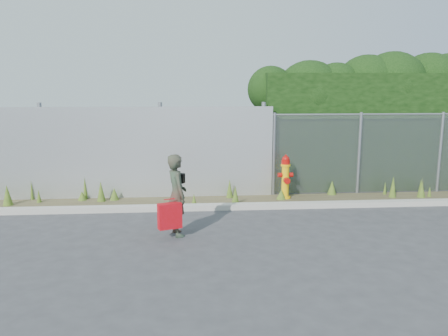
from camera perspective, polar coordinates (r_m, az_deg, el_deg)
ground at (r=7.97m, az=2.96°, el=-8.88°), size 80.00×80.00×0.00m
curb at (r=9.66m, az=1.60°, el=-5.04°), size 16.00×0.22×0.12m
weed_strip at (r=10.28m, az=-0.68°, el=-3.73°), size 16.00×1.27×0.53m
corrugated_fence at (r=10.82m, az=-16.44°, el=1.85°), size 8.50×0.21×2.30m
chainlink_fence at (r=11.80m, az=21.98°, el=1.84°), size 6.50×0.07×2.05m
hedge at (r=12.73m, az=20.72°, el=7.20°), size 7.69×2.03×3.60m
fire_hydrant at (r=10.52m, az=8.02°, el=-1.26°), size 0.36×0.32×1.08m
woman at (r=7.87m, az=-6.19°, el=-3.54°), size 0.51×0.63×1.48m
red_tote_bag at (r=7.72m, az=-7.10°, el=-6.22°), size 0.41×0.15×0.54m
black_shoulder_bag at (r=7.91m, az=-6.01°, el=-1.30°), size 0.24×0.10×0.18m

